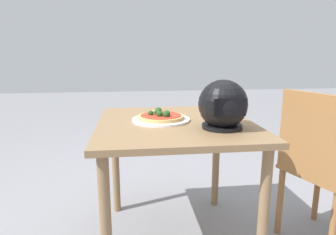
% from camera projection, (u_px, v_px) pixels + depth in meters
% --- Properties ---
extents(dining_table, '(0.83, 0.89, 0.73)m').
position_uv_depth(dining_table, '(175.00, 139.00, 1.61)').
color(dining_table, olive).
rests_on(dining_table, ground).
extents(pizza_plate, '(0.32, 0.32, 0.01)m').
position_uv_depth(pizza_plate, '(161.00, 120.00, 1.61)').
color(pizza_plate, white).
rests_on(pizza_plate, dining_table).
extents(pizza, '(0.25, 0.25, 0.05)m').
position_uv_depth(pizza, '(161.00, 116.00, 1.60)').
color(pizza, tan).
rests_on(pizza, pizza_plate).
extents(motorcycle_helmet, '(0.24, 0.24, 0.24)m').
position_uv_depth(motorcycle_helmet, '(223.00, 106.00, 1.42)').
color(motorcycle_helmet, black).
rests_on(motorcycle_helmet, dining_table).
extents(chair_side, '(0.51, 0.51, 0.90)m').
position_uv_depth(chair_side, '(319.00, 163.00, 1.59)').
color(chair_side, '#996638').
rests_on(chair_side, ground).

